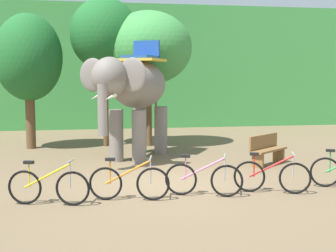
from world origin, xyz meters
TOP-DOWN VIEW (x-y plane):
  - ground_plane at (0.00, 0.00)m, footprint 80.00×80.00m
  - foliage_hedge at (0.00, 14.93)m, footprint 36.00×6.00m
  - tree_left at (-3.90, 6.19)m, footprint 2.39×2.39m
  - tree_far_right at (-1.18, 6.34)m, footprint 2.53×2.53m
  - tree_center_right at (0.43, 6.11)m, footprint 3.21×3.21m
  - elephant at (-0.36, 3.42)m, footprint 3.21×4.06m
  - bike_yellow at (-2.62, -1.48)m, footprint 1.66×0.62m
  - bike_orange at (-0.97, -1.40)m, footprint 1.69×0.54m
  - bike_pink at (0.66, -1.34)m, footprint 1.64×0.69m
  - bike_red at (2.23, -1.33)m, footprint 1.62×0.72m
  - wooden_bench at (3.38, 1.81)m, footprint 1.44×1.24m

SIDE VIEW (x-z plane):
  - ground_plane at x=0.00m, z-range 0.00..0.00m
  - bike_yellow at x=-2.62m, z-range -0.07..0.85m
  - bike_orange at x=-0.97m, z-range -0.07..0.85m
  - bike_pink at x=0.66m, z-range -0.07..0.85m
  - bike_red at x=2.23m, z-range -0.07..0.85m
  - wooden_bench at x=3.38m, z-range 0.03..0.92m
  - elephant at x=-0.36m, z-range 0.31..4.09m
  - foliage_hedge at x=0.00m, z-range 0.00..6.21m
  - tree_left at x=-3.90m, z-range 0.84..5.69m
  - tree_center_right at x=0.43m, z-range 1.15..6.17m
  - tree_far_right at x=-1.18m, z-range 1.39..6.89m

